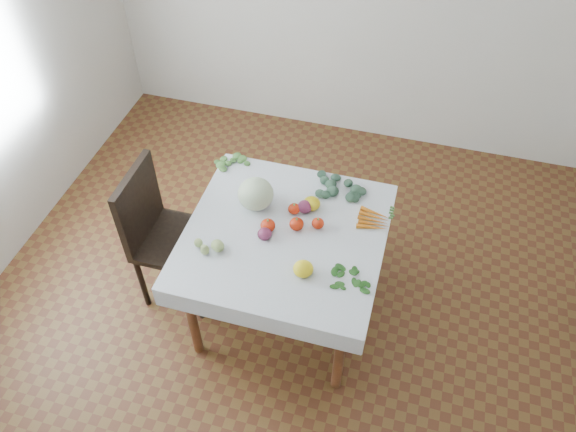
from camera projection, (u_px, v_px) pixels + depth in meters
The scene contains 18 objects.
ground at pixel (285, 308), 3.74m from camera, with size 4.00×4.00×0.00m, color brown.
table at pixel (285, 245), 3.26m from camera, with size 1.00×1.00×0.75m.
tablecloth at pixel (285, 234), 3.19m from camera, with size 1.12×1.12×0.01m, color white.
chair at pixel (160, 228), 3.46m from camera, with size 0.45×0.45×1.00m.
cabbage at pixel (256, 194), 3.27m from camera, with size 0.21×0.21×0.19m, color beige.
tomato_a at pixel (297, 224), 3.19m from camera, with size 0.08×0.08×0.07m, color red.
tomato_b at pixel (294, 209), 3.27m from camera, with size 0.07×0.07×0.06m, color red.
tomato_c at pixel (268, 226), 3.18m from camera, with size 0.09×0.09×0.08m, color red.
tomato_d at pixel (318, 223), 3.20m from camera, with size 0.07×0.07×0.06m, color red.
heirloom_back at pixel (312, 204), 3.30m from camera, with size 0.10×0.10×0.07m, color yellow.
heirloom_front at pixel (303, 269), 2.96m from camera, with size 0.11×0.11×0.08m, color yellow.
onion_a at pixel (305, 207), 3.28m from camera, with size 0.09×0.09×0.07m, color #57183F.
onion_b at pixel (265, 234), 3.14m from camera, with size 0.08×0.08×0.07m, color #57183F.
tomatillo_cluster at pixel (207, 246), 3.09m from camera, with size 0.19×0.11×0.05m.
carrot_bunch at pixel (375, 221), 3.23m from camera, with size 0.18×0.17×0.03m.
kale_bunch at pixel (339, 186), 3.42m from camera, with size 0.29×0.22×0.04m.
basil_bunch at pixel (351, 281), 2.95m from camera, with size 0.22×0.18×0.01m.
dill_bunch at pixel (233, 164), 3.57m from camera, with size 0.22×0.17×0.02m.
Camera 1 is at (0.59, -2.02, 3.15)m, focal length 35.00 mm.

